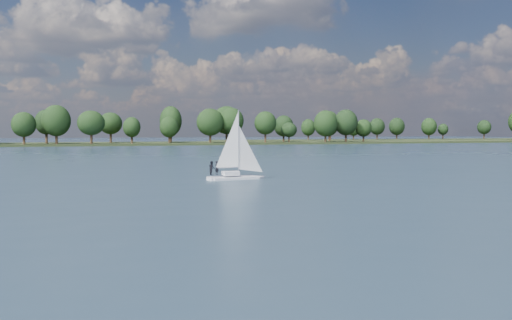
# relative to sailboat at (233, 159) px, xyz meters

# --- Properties ---
(ground) EXTENTS (700.00, 700.00, 0.00)m
(ground) POSITION_rel_sailboat_xyz_m (11.28, 54.66, -2.21)
(ground) COLOR #233342
(ground) RESTS_ON ground
(far_shore) EXTENTS (660.00, 40.00, 1.50)m
(far_shore) POSITION_rel_sailboat_xyz_m (11.28, 166.66, -2.21)
(far_shore) COLOR black
(far_shore) RESTS_ON ground
(far_shore_back) EXTENTS (220.00, 30.00, 1.40)m
(far_shore_back) POSITION_rel_sailboat_xyz_m (171.28, 214.66, -2.21)
(far_shore_back) COLOR black
(far_shore_back) RESTS_ON ground
(sailboat) EXTENTS (6.15, 2.32, 7.90)m
(sailboat) POSITION_rel_sailboat_xyz_m (0.00, 0.00, 0.00)
(sailboat) COLOR silver
(sailboat) RESTS_ON ground
(treeline) EXTENTS (562.34, 73.45, 18.63)m
(treeline) POSITION_rel_sailboat_xyz_m (1.99, 162.78, 5.96)
(treeline) COLOR black
(treeline) RESTS_ON ground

